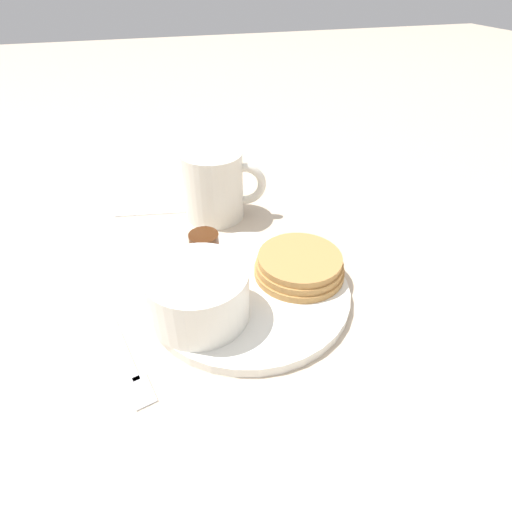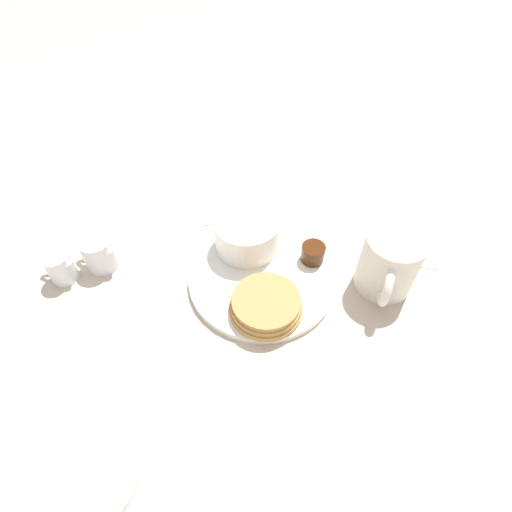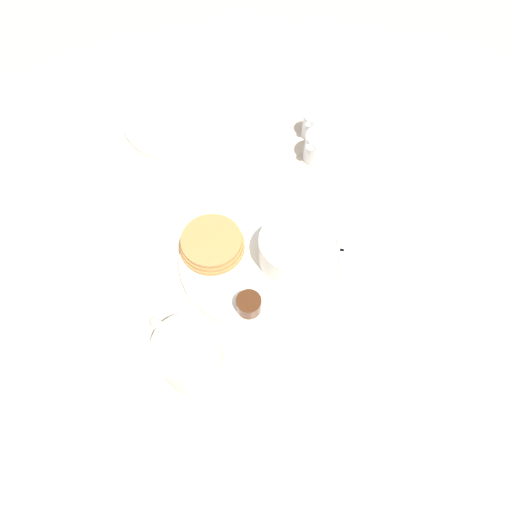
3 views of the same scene
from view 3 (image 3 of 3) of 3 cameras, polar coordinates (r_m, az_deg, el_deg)
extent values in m
plane|color=#C6B299|center=(0.68, -0.90, -0.77)|extent=(4.00, 4.00, 0.00)
cylinder|color=white|center=(0.68, -0.90, -0.53)|extent=(0.24, 0.24, 0.01)
cylinder|color=#B78447|center=(0.68, -6.24, 1.44)|extent=(0.11, 0.11, 0.01)
cylinder|color=#B78447|center=(0.68, -6.32, 1.83)|extent=(0.11, 0.11, 0.01)
cylinder|color=#B78447|center=(0.67, -6.39, 2.22)|extent=(0.10, 0.10, 0.01)
cylinder|color=white|center=(0.65, 5.10, 0.93)|extent=(0.11, 0.11, 0.06)
cylinder|color=white|center=(0.63, 5.28, 2.07)|extent=(0.09, 0.09, 0.01)
cylinder|color=#47230F|center=(0.62, -1.03, -6.93)|extent=(0.04, 0.04, 0.03)
cylinder|color=white|center=(0.66, 6.57, -0.84)|extent=(0.04, 0.04, 0.02)
sphere|color=white|center=(0.64, 6.73, -0.08)|extent=(0.02, 0.02, 0.02)
cylinder|color=silver|center=(0.58, -9.22, -13.97)|extent=(0.09, 0.09, 0.10)
torus|color=silver|center=(0.59, -12.60, -10.89)|extent=(0.07, 0.03, 0.07)
cylinder|color=white|center=(0.81, 8.87, 15.12)|extent=(0.05, 0.05, 0.06)
torus|color=white|center=(0.82, 10.30, 16.18)|extent=(0.02, 0.03, 0.03)
cone|color=white|center=(0.78, 7.88, 15.56)|extent=(0.02, 0.02, 0.01)
cylinder|color=white|center=(0.85, 8.11, 18.02)|extent=(0.04, 0.04, 0.05)
torus|color=white|center=(0.87, 9.02, 18.90)|extent=(0.01, 0.03, 0.03)
cone|color=white|center=(0.83, 7.54, 18.49)|extent=(0.01, 0.01, 0.01)
cube|color=silver|center=(0.68, 11.86, -2.55)|extent=(0.03, 0.10, 0.00)
cube|color=silver|center=(0.72, 12.27, 1.90)|extent=(0.03, 0.04, 0.00)
cube|color=white|center=(0.60, -3.81, -24.75)|extent=(0.12, 0.10, 0.00)
cylinder|color=white|center=(0.91, -10.68, 18.80)|extent=(0.24, 0.24, 0.01)
camera|label=1|loc=(0.69, 22.24, 34.15)|focal=28.00mm
camera|label=2|loc=(0.62, -50.90, 38.15)|focal=28.00mm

